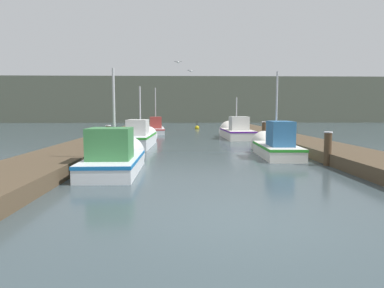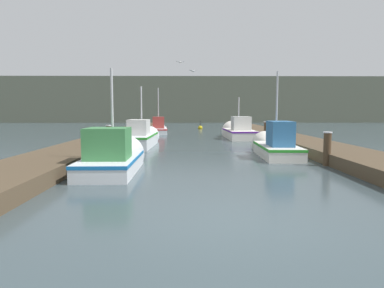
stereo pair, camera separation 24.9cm
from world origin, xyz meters
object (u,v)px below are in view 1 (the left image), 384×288
Objects in this scene: fishing_boat_3 at (235,131)px; seagull_1 at (191,71)px; fishing_boat_0 at (116,157)px; channel_buoy at (197,128)px; fishing_boat_1 at (274,145)px; fishing_boat_2 at (141,137)px; seagull_lead at (178,62)px; mooring_piling_0 at (108,139)px; fishing_boat_4 at (156,128)px; mooring_piling_2 at (328,148)px; mooring_piling_1 at (264,131)px.

seagull_1 reaches higher than fishing_boat_3.
fishing_boat_0 is 24.54m from channel_buoy.
fishing_boat_1 is 7.58m from fishing_boat_2.
fishing_boat_3 reaches higher than channel_buoy.
channel_buoy is 12.55m from seagull_lead.
fishing_boat_0 is 4.34m from mooring_piling_0.
fishing_boat_4 is (0.03, 10.51, -0.08)m from fishing_boat_2.
mooring_piling_2 reaches higher than channel_buoy.
fishing_boat_2 is at bearing 90.08° from fishing_boat_0.
mooring_piling_0 is at bearing -103.75° from channel_buoy.
fishing_boat_1 reaches higher than fishing_boat_2.
fishing_boat_1 reaches higher than fishing_boat_3.
fishing_boat_2 is 4.51× the size of mooring_piling_1.
fishing_boat_2 is at bearing -140.60° from fishing_boat_3.
fishing_boat_2 is at bearing -94.94° from fishing_boat_4.
mooring_piling_1 is 1.30× the size of channel_buoy.
mooring_piling_2 is at bearing -22.17° from mooring_piling_0.
mooring_piling_1 is 9.65m from mooring_piling_2.
fishing_boat_0 is 0.94× the size of fishing_boat_1.
seagull_lead is at bearing 94.41° from seagull_1.
fishing_boat_2 is at bearing 148.79° from fishing_boat_1.
mooring_piling_0 is (-1.06, -14.10, 0.26)m from fishing_boat_4.
fishing_boat_1 is at bearing -31.63° from fishing_boat_2.
fishing_boat_1 is 3.10m from mooring_piling_2.
fishing_boat_2 reaches higher than mooring_piling_2.
fishing_boat_1 is 0.88× the size of fishing_boat_4.
channel_buoy is at bearing 78.59° from fishing_boat_2.
fishing_boat_3 is at bearing 93.54° from fishing_boat_1.
seagull_1 is (-4.55, 11.01, 3.93)m from mooring_piling_2.
fishing_boat_0 is 3.39× the size of mooring_piling_0.
seagull_lead is (3.06, 8.76, 4.62)m from mooring_piling_0.
fishing_boat_3 is at bearing -8.50° from seagull_1.
fishing_boat_4 is 4.10× the size of mooring_piling_0.
channel_buoy is (-3.63, 13.86, -0.49)m from mooring_piling_1.
channel_buoy is at bearing 68.11° from seagull_lead.
fishing_boat_4 is (-6.08, 5.21, -0.05)m from fishing_boat_3.
fishing_boat_1 is at bearing -90.24° from fishing_boat_3.
fishing_boat_1 is at bearing -4.53° from mooring_piling_0.
seagull_lead is (1.94, 12.95, 4.85)m from fishing_boat_0.
mooring_piling_1 is at bearing -37.75° from seagull_lead.
seagull_lead is 1.67m from seagull_1.
fishing_boat_1 is at bearing -77.95° from seagull_lead.
fishing_boat_3 is 4.33× the size of mooring_piling_0.
fishing_boat_0 is 3.56× the size of mooring_piling_1.
seagull_lead is at bearing -99.28° from channel_buoy.
mooring_piling_0 is 2.33× the size of seagull_lead.
mooring_piling_2 is at bearing -98.68° from seagull_1.
mooring_piling_2 is 14.16m from seagull_lead.
fishing_boat_4 reaches higher than fishing_boat_2.
fishing_boat_1 is 7.38m from mooring_piling_0.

